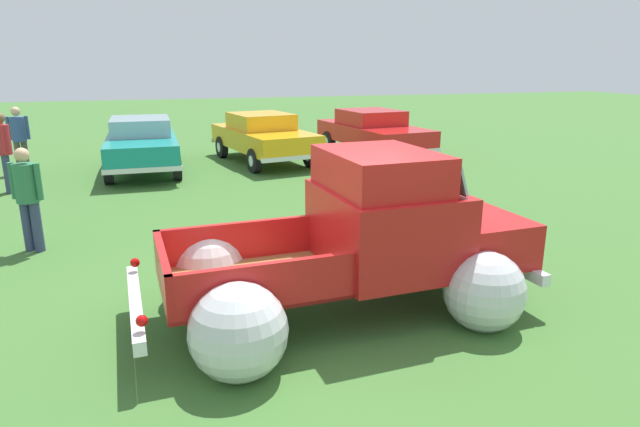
% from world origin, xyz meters
% --- Properties ---
extents(ground_plane, '(80.00, 80.00, 0.00)m').
position_xyz_m(ground_plane, '(0.00, 0.00, 0.00)').
color(ground_plane, '#3D6B2D').
extents(vintage_pickup_truck, '(4.73, 2.99, 1.96)m').
position_xyz_m(vintage_pickup_truck, '(0.39, 0.02, 0.76)').
color(vintage_pickup_truck, black).
rests_on(vintage_pickup_truck, ground).
extents(show_car_0, '(1.89, 4.71, 1.43)m').
position_xyz_m(show_car_0, '(-2.30, 9.86, 0.78)').
color(show_car_0, black).
rests_on(show_car_0, ground).
extents(show_car_1, '(2.70, 4.61, 1.43)m').
position_xyz_m(show_car_1, '(1.12, 10.24, 0.78)').
color(show_car_1, black).
rests_on(show_car_1, ground).
extents(show_car_2, '(2.51, 4.73, 1.43)m').
position_xyz_m(show_car_2, '(4.66, 10.39, 0.79)').
color(show_car_2, black).
rests_on(show_car_2, ground).
extents(spectator_0, '(0.52, 0.45, 1.65)m').
position_xyz_m(spectator_0, '(-3.88, 3.46, 0.94)').
color(spectator_0, navy).
rests_on(spectator_0, ground).
extents(spectator_1, '(0.39, 0.54, 1.82)m').
position_xyz_m(spectator_1, '(-5.21, 7.99, 1.05)').
color(spectator_1, navy).
rests_on(spectator_1, ground).
extents(spectator_2, '(0.54, 0.40, 1.77)m').
position_xyz_m(spectator_2, '(-5.38, 10.38, 1.01)').
color(spectator_2, '#4C4742').
rests_on(spectator_2, ground).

